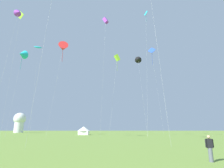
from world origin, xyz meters
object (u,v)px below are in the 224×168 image
at_px(kite_blue_diamond, 152,52).
at_px(person_spectator, 210,149).
at_px(kite_lime_diamond, 20,17).
at_px(festival_tent_center, 84,130).
at_px(kite_cyan_delta, 22,54).
at_px(kite_red_delta, 63,48).
at_px(kite_cyan_diamond, 146,17).
at_px(observatory_dome, 20,121).
at_px(kite_purple_delta, 18,13).
at_px(kite_purple_box, 106,21).
at_px(kite_lime_box, 117,58).
at_px(kite_cyan_parafoil, 38,47).
at_px(kite_black_delta, 138,59).

height_order(kite_blue_diamond, person_spectator, kite_blue_diamond).
xyz_separation_m(kite_lime_diamond, festival_tent_center, (18.92, 16.76, -34.79)).
height_order(kite_cyan_delta, kite_red_delta, kite_cyan_delta).
xyz_separation_m(kite_cyan_diamond, observatory_dome, (-60.44, 58.02, -26.33)).
height_order(kite_red_delta, kite_lime_diamond, kite_lime_diamond).
bearing_deg(kite_purple_delta, kite_cyan_delta, 111.20).
xyz_separation_m(kite_cyan_delta, kite_red_delta, (16.33, -11.57, -3.08)).
xyz_separation_m(kite_purple_box, kite_lime_diamond, (-26.90, -1.44, 0.37)).
bearing_deg(kite_purple_box, kite_lime_box, 28.75).
xyz_separation_m(kite_purple_delta, observatory_dome, (-28.20, 63.82, -23.53)).
bearing_deg(observatory_dome, kite_cyan_delta, -65.31).
bearing_deg(kite_cyan_parafoil, kite_purple_box, -24.57).
bearing_deg(festival_tent_center, kite_purple_delta, -114.02).
bearing_deg(kite_blue_diamond, kite_red_delta, -143.26).
xyz_separation_m(kite_cyan_delta, kite_purple_delta, (6.13, -15.82, 4.09)).
bearing_deg(kite_black_delta, kite_blue_diamond, 49.01).
height_order(kite_lime_diamond, kite_black_delta, kite_lime_diamond).
bearing_deg(kite_blue_diamond, kite_purple_delta, -146.65).
distance_m(kite_lime_box, person_spectator, 47.18).
height_order(kite_cyan_delta, kite_purple_box, kite_purple_box).
height_order(kite_cyan_diamond, person_spectator, kite_cyan_diamond).
distance_m(kite_red_delta, observatory_dome, 72.74).
distance_m(kite_purple_box, kite_cyan_diamond, 14.20).
relative_size(kite_lime_box, kite_lime_diamond, 0.66).
distance_m(kite_cyan_parafoil, kite_black_delta, 38.57).
distance_m(kite_lime_diamond, kite_cyan_diamond, 39.11).
bearing_deg(kite_blue_diamond, kite_lime_box, -144.33).
distance_m(kite_red_delta, kite_black_delta, 25.23).
bearing_deg(kite_cyan_parafoil, person_spectator, -55.63).
distance_m(kite_cyan_parafoil, festival_tent_center, 35.82).
relative_size(kite_lime_diamond, kite_cyan_diamond, 1.11).
height_order(kite_cyan_parafoil, kite_purple_delta, kite_cyan_parafoil).
xyz_separation_m(kite_cyan_diamond, person_spectator, (-2.99, -31.35, -31.49)).
bearing_deg(kite_purple_box, kite_blue_diamond, 34.27).
bearing_deg(kite_purple_box, kite_cyan_diamond, -32.75).
xyz_separation_m(kite_blue_diamond, kite_cyan_diamond, (-5.79, -19.22, 1.80)).
bearing_deg(kite_cyan_parafoil, kite_lime_box, -18.35).
bearing_deg(kite_red_delta, person_spectator, -57.41).
height_order(kite_purple_box, festival_tent_center, kite_purple_box).
distance_m(kite_lime_box, kite_lime_diamond, 33.23).
xyz_separation_m(kite_cyan_parafoil, kite_red_delta, (15.65, -20.93, -9.93)).
bearing_deg(kite_black_delta, kite_purple_delta, -150.90).
height_order(kite_lime_diamond, kite_purple_delta, kite_lime_diamond).
bearing_deg(kite_cyan_parafoil, kite_cyan_delta, -94.16).
bearing_deg(kite_lime_diamond, observatory_dome, 112.92).
bearing_deg(kite_cyan_diamond, festival_tent_center, 130.64).
relative_size(kite_cyan_delta, kite_purple_delta, 0.89).
relative_size(kite_lime_box, kite_purple_box, 0.68).
distance_m(kite_blue_diamond, kite_purple_box, 21.67).
height_order(kite_black_delta, festival_tent_center, kite_black_delta).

